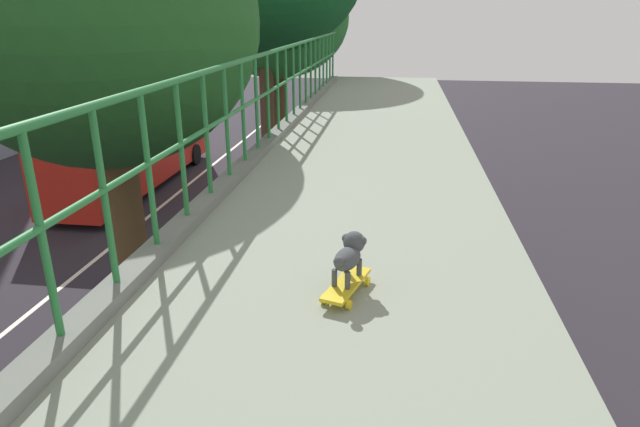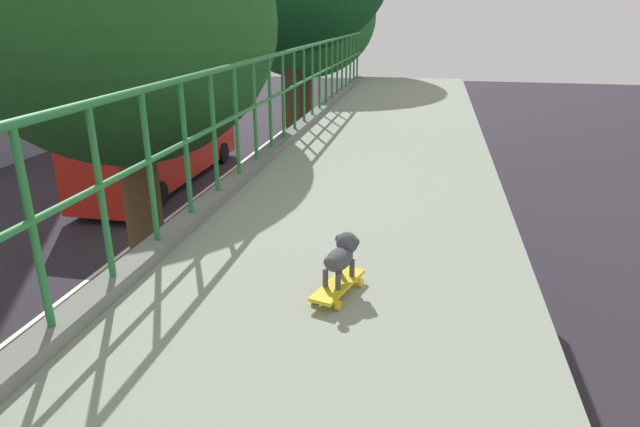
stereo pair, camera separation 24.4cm
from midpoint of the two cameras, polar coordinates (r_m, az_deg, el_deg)
name	(u,v)px [view 2 (the right image)]	position (r m, az deg, el deg)	size (l,w,h in m)	color
city_bus	(162,136)	(23.22, -16.09, 7.83)	(2.61, 10.20, 3.53)	red
roadside_tree_mid	(122,29)	(8.63, -19.41, 17.92)	(4.49, 4.49, 8.65)	brown
roadside_tree_farthest	(304,19)	(18.38, -1.32, 19.81)	(4.62, 4.62, 8.50)	#493620
toy_skateboard	(338,286)	(3.56, 3.89, -7.64)	(0.30, 0.55, 0.08)	yellow
small_dog	(342,254)	(3.54, 4.31, -4.29)	(0.23, 0.39, 0.30)	#43454A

